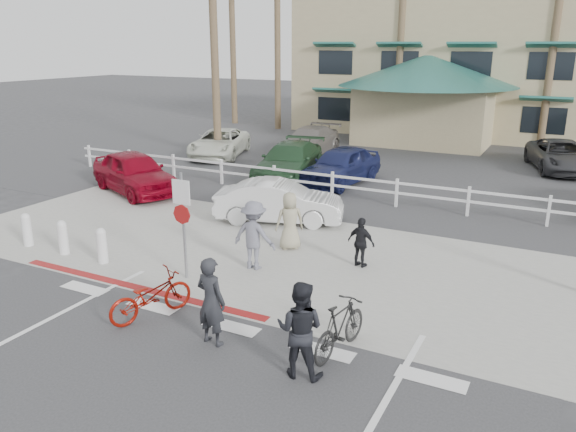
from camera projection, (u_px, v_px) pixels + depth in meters
The scene contains 32 objects.
ground at pixel (214, 341), 10.69m from camera, with size 140.00×140.00×0.00m, color #333335.
bike_path at pixel (143, 397), 8.99m from camera, with size 12.00×16.00×0.01m, color #333335.
sidewalk_plaza at pixel (313, 262), 14.52m from camera, with size 22.00×7.00×0.01m, color gray.
cross_street at pixel (365, 221), 17.92m from camera, with size 40.00×5.00×0.01m, color #333335.
parking_lot at pixel (435, 166), 25.99m from camera, with size 50.00×16.00×0.01m, color #333335.
curb_red at pixel (136, 287), 13.02m from camera, with size 7.00×0.25×0.02m, color maroon.
rail_fence at pixel (399, 193), 19.25m from camera, with size 29.40×0.16×1.00m, color silver, non-canonical shape.
building at pixel (524, 39), 34.50m from camera, with size 28.00×16.00×11.30m, color tan, non-canonical shape.
sign_post at pixel (184, 221), 13.14m from camera, with size 0.50×0.10×2.90m, color gray, non-canonical shape.
bollard_0 at pixel (102, 246), 14.35m from camera, with size 0.26×0.26×0.95m, color silver, non-canonical shape.
bollard_1 at pixel (63, 237), 14.96m from camera, with size 0.26×0.26×0.95m, color silver, non-canonical shape.
bollard_2 at pixel (27, 230), 15.57m from camera, with size 0.26×0.26×0.95m, color silver, non-canonical shape.
palm_0 at pixel (232, 11), 37.56m from camera, with size 4.00×4.00×15.00m, color #295621, non-canonical shape.
palm_1 at pixel (277, 25), 35.26m from camera, with size 4.00×4.00×13.00m, color #295621, non-canonical shape.
palm_3 at pixel (402, 14), 31.62m from camera, with size 4.00×4.00×14.00m, color #295621, non-canonical shape.
palm_4 at pixel (480, 3), 30.58m from camera, with size 4.00×4.00×15.00m, color #295621, non-canonical shape.
palm_5 at pixel (557, 21), 28.28m from camera, with size 4.00×4.00×13.00m, color #295621, non-canonical shape.
palm_10 at pixel (214, 30), 26.04m from camera, with size 4.00×4.00×12.00m, color #295621, non-canonical shape.
bike_red at pixel (151, 296), 11.48m from camera, with size 0.64×1.83×0.96m, color maroon.
rider_red at pixel (211, 301), 10.37m from camera, with size 0.63×0.41×1.73m, color #212327.
bike_black at pixel (340, 328), 10.14m from camera, with size 0.48×1.70×1.02m, color black.
rider_black at pixel (300, 329), 9.37m from camera, with size 0.83×0.65×1.71m, color black.
pedestrian_a at pixel (254, 235), 13.89m from camera, with size 1.13×0.65×1.75m, color slate.
pedestrian_child at pixel (361, 243), 14.05m from camera, with size 0.76×0.32×1.30m, color black.
pedestrian_b at pixel (290, 221), 15.27m from camera, with size 0.78×0.51×1.60m, color #9C9578.
car_white_sedan at pixel (279, 202), 17.63m from camera, with size 1.40×4.01×1.32m, color silver.
car_red_compact at pixel (135, 172), 21.11m from camera, with size 1.84×4.58×1.56m, color maroon.
lot_car_0 at pixel (219, 143), 27.93m from camera, with size 2.23×4.83×1.34m, color silver.
lot_car_1 at pixel (289, 161), 23.25m from camera, with size 2.07×5.08×1.47m, color #214427.
lot_car_2 at pixel (341, 165), 22.43m from camera, with size 1.77×4.40×1.50m, color #171E4B.
lot_car_4 at pixel (309, 142), 28.12m from camera, with size 1.97×4.85×1.41m, color slate.
lot_car_5 at pixel (561, 156), 24.76m from camera, with size 2.23×4.83×1.34m, color #313235.
Camera 1 is at (5.60, -7.82, 5.43)m, focal length 35.00 mm.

